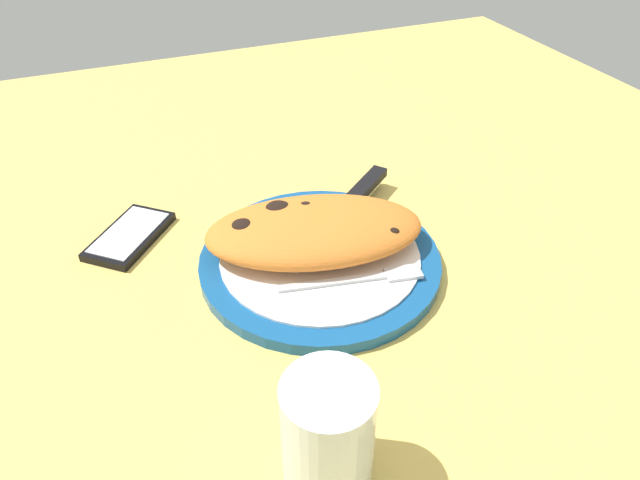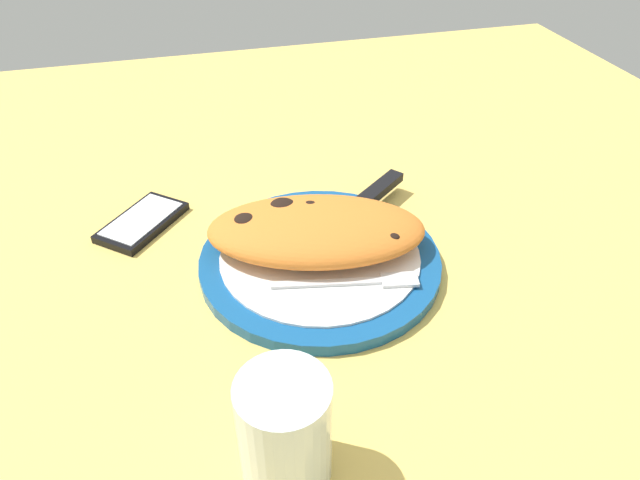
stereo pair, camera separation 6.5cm
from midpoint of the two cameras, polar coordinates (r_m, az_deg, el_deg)
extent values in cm
cube|color=#DBB756|center=(68.08, 2.73, -3.63)|extent=(150.00, 150.00, 3.00)
cylinder|color=navy|center=(66.63, 2.78, -2.18)|extent=(27.86, 27.86, 1.48)
cylinder|color=white|center=(66.07, 2.80, -1.59)|extent=(23.07, 23.07, 0.30)
ellipsoid|color=orange|center=(65.77, 2.12, 0.84)|extent=(27.58, 19.13, 4.42)
ellipsoid|color=black|center=(65.19, -4.65, 1.96)|extent=(3.38, 3.31, 0.89)
ellipsoid|color=black|center=(66.79, 1.59, 3.32)|extent=(2.60, 2.55, 0.68)
ellipsoid|color=black|center=(67.05, -0.97, 3.36)|extent=(4.19, 4.17, 1.06)
ellipsoid|color=black|center=(64.47, 3.88, 1.96)|extent=(1.94, 1.60, 0.59)
ellipsoid|color=black|center=(64.03, 10.09, 0.28)|extent=(2.05, 1.96, 0.59)
cube|color=silver|center=(61.87, 3.64, -4.42)|extent=(11.87, 3.18, 0.40)
cube|color=silver|center=(63.26, 10.83, -4.03)|extent=(4.35, 2.93, 0.40)
cube|color=silver|center=(68.14, 3.07, 0.17)|extent=(11.32, 9.44, 0.40)
cube|color=black|center=(76.33, 8.09, 4.73)|extent=(9.43, 8.06, 1.20)
cube|color=black|center=(75.57, -14.94, 1.62)|extent=(12.23, 12.73, 1.00)
cube|color=white|center=(75.24, -15.01, 1.98)|extent=(10.62, 11.08, 0.16)
cylinder|color=silver|center=(45.70, 0.76, -18.73)|extent=(7.19, 7.19, 10.49)
cylinder|color=silver|center=(48.27, 0.73, -20.75)|extent=(6.61, 6.61, 3.99)
camera|label=1|loc=(0.03, -87.14, 2.20)|focal=32.22mm
camera|label=2|loc=(0.03, 92.86, -2.20)|focal=32.22mm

